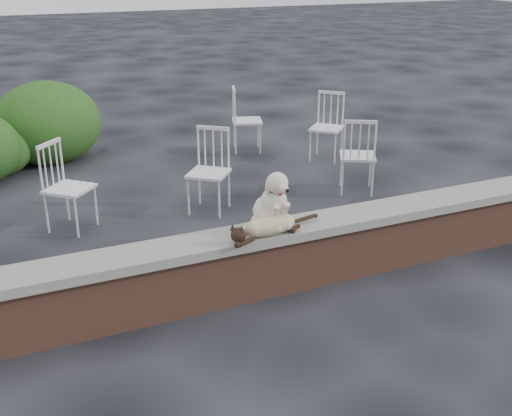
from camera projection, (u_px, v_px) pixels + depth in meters
name	position (u px, v px, depth m)	size (l,w,h in m)	color
ground	(303.00, 282.00, 5.63)	(60.00, 60.00, 0.00)	black
brick_wall	(304.00, 257.00, 5.54)	(6.00, 0.30, 0.50)	brown
capstone	(305.00, 226.00, 5.43)	(6.20, 0.40, 0.08)	slate
dog	(269.00, 198.00, 5.23)	(0.34, 0.45, 0.52)	beige
cat	(268.00, 225.00, 5.14)	(1.07, 0.26, 0.18)	tan
chair_a	(69.00, 187.00, 6.57)	(0.56, 0.56, 0.94)	white
chair_e	(247.00, 120.00, 9.27)	(0.56, 0.56, 0.94)	white
chair_b	(208.00, 172.00, 7.04)	(0.56, 0.56, 0.94)	white
chair_d	(327.00, 127.00, 8.88)	(0.56, 0.56, 0.94)	white
chair_c	(358.00, 155.00, 7.64)	(0.56, 0.56, 0.94)	white
shrubbery	(19.00, 134.00, 8.53)	(2.34, 1.80, 1.17)	#244513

